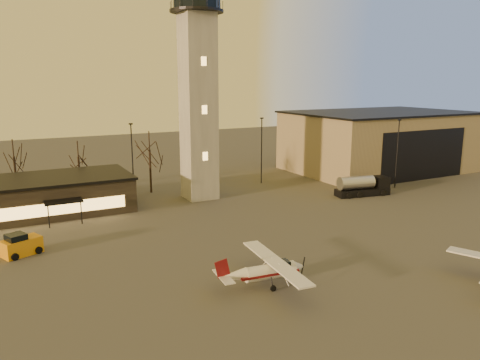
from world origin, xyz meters
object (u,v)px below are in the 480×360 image
object	(u,v)px
hangar	(379,141)
cessna_rear	(271,273)
terminal	(21,198)
fuel_truck	(362,188)
control_tower	(198,75)
service_cart	(21,246)

from	to	relation	value
hangar	cessna_rear	world-z (taller)	hangar
terminal	fuel_truck	distance (m)	43.90
control_tower	hangar	size ratio (longest dim) A/B	1.07
fuel_truck	terminal	bearing A→B (deg)	175.45
cessna_rear	fuel_truck	distance (m)	32.35
hangar	terminal	bearing A→B (deg)	-178.03
control_tower	hangar	bearing A→B (deg)	6.31
control_tower	hangar	xyz separation A→B (m)	(36.00, 3.98, -11.17)
hangar	fuel_truck	xyz separation A→B (m)	(-15.59, -13.32, -4.04)
cessna_rear	fuel_truck	bearing A→B (deg)	41.26
hangar	fuel_truck	bearing A→B (deg)	-139.49
control_tower	fuel_truck	world-z (taller)	control_tower
control_tower	hangar	distance (m)	37.90
hangar	fuel_truck	distance (m)	20.90
cessna_rear	service_cart	distance (m)	23.43
terminal	cessna_rear	xyz separation A→B (m)	(16.11, -30.16, -1.22)
fuel_truck	hangar	bearing A→B (deg)	50.91
control_tower	terminal	size ratio (longest dim) A/B	1.28
control_tower	fuel_truck	bearing A→B (deg)	-24.59
terminal	service_cart	world-z (taller)	terminal
hangar	cessna_rear	distance (m)	52.97
service_cart	fuel_truck	bearing A→B (deg)	-18.79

